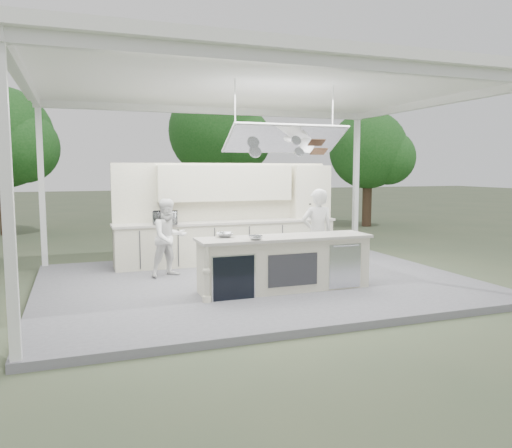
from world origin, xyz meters
name	(u,v)px	position (x,y,z in m)	size (l,w,h in m)	color
ground	(257,286)	(0.00, 0.00, 0.00)	(90.00, 90.00, 0.00)	#494F36
stage_deck	(257,283)	(0.00, 0.00, 0.06)	(8.00, 6.00, 0.12)	slate
tent	(257,89)	(0.00, -0.01, 3.71)	(8.20, 6.20, 3.86)	white
demo_island	(284,263)	(0.18, -0.91, 0.60)	(3.10, 0.79, 0.95)	beige
back_counter	(228,242)	(0.00, 1.90, 0.60)	(5.08, 0.72, 0.95)	beige
back_wall_unit	(243,198)	(0.44, 2.11, 1.57)	(5.05, 0.48, 2.25)	beige
tree_cluster	(162,140)	(-0.16, 9.77, 3.29)	(19.55, 9.40, 5.85)	#463123
head_chef	(317,234)	(1.16, -0.24, 0.99)	(0.63, 0.42, 1.74)	silver
sous_chef	(169,238)	(-1.51, 0.90, 0.89)	(0.75, 0.58, 1.54)	white
toaster_oven	(165,218)	(-1.44, 1.70, 1.21)	(0.51, 0.35, 0.28)	silver
bowl_large	(225,235)	(-0.82, -0.65, 1.11)	(0.31, 0.31, 0.08)	silver
bowl_small	(256,238)	(-0.43, -1.15, 1.11)	(0.23, 0.23, 0.07)	#BBBDC2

